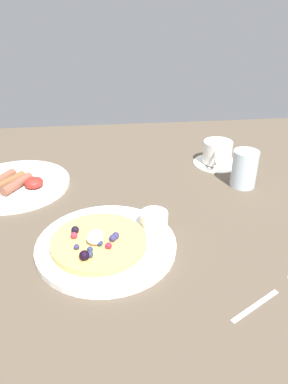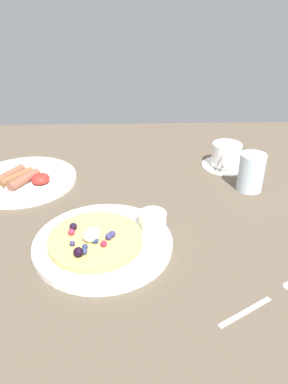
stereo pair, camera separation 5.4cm
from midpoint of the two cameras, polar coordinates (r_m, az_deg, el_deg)
ground_plane at (r=82.22cm, az=0.07°, el=-3.95°), size 159.71×119.88×3.00cm
pancake_plate at (r=70.96cm, az=-4.59°, el=-8.05°), size 26.81×26.81×1.35cm
pancake_with_berries at (r=69.61cm, az=-5.88°, el=-7.47°), size 18.08×18.08×3.09cm
syrup_ramekin at (r=73.10cm, az=3.15°, el=-4.44°), size 5.57×5.57×3.32cm
breakfast_plate at (r=97.50cm, az=-17.11°, el=1.78°), size 26.75×26.75×1.19cm
fried_breakfast at (r=94.96cm, az=-17.64°, el=2.03°), size 15.62×11.64×2.67cm
coffee_saucer at (r=104.84cm, az=13.82°, el=4.09°), size 12.87×12.87×0.66cm
coffee_cup at (r=103.30cm, az=14.03°, el=5.78°), size 8.01×10.78×6.04cm
teaspoon at (r=65.45cm, az=21.67°, el=-14.88°), size 15.61×9.50×0.60cm
water_glass at (r=92.52cm, az=17.82°, el=2.95°), size 6.27×6.27×9.30cm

